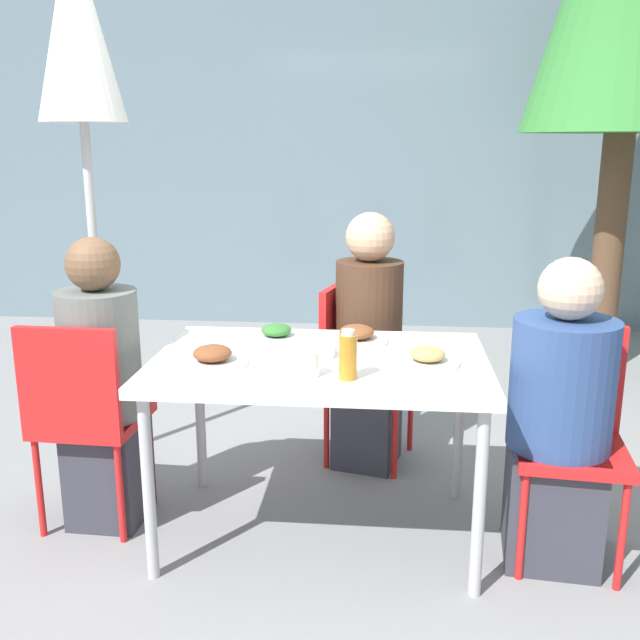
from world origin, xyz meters
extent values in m
plane|color=gray|center=(0.00, 0.00, 0.00)|extent=(24.00, 24.00, 0.00)
cube|color=slate|center=(0.00, 3.53, 1.50)|extent=(10.00, 0.20, 3.00)
cube|color=white|center=(0.00, 0.00, 0.73)|extent=(1.28, 0.84, 0.04)
cylinder|color=#B7B7B7|center=(-0.58, -0.36, 0.35)|extent=(0.04, 0.04, 0.71)
cylinder|color=#B7B7B7|center=(0.58, -0.36, 0.35)|extent=(0.04, 0.04, 0.71)
cylinder|color=#B7B7B7|center=(-0.58, 0.36, 0.35)|extent=(0.04, 0.04, 0.71)
cylinder|color=#B7B7B7|center=(0.58, 0.36, 0.35)|extent=(0.04, 0.04, 0.71)
cube|color=red|center=(-0.94, 0.04, 0.44)|extent=(0.41, 0.41, 0.04)
cube|color=red|center=(-0.95, -0.15, 0.67)|extent=(0.40, 0.05, 0.42)
cylinder|color=red|center=(-1.11, 0.21, 0.21)|extent=(0.03, 0.03, 0.42)
cylinder|color=red|center=(-0.77, 0.20, 0.21)|extent=(0.03, 0.03, 0.42)
cylinder|color=red|center=(-1.12, -0.13, 0.21)|extent=(0.03, 0.03, 0.42)
cylinder|color=red|center=(-0.78, -0.14, 0.21)|extent=(0.03, 0.03, 0.42)
cube|color=#383842|center=(-0.89, 0.03, 0.23)|extent=(0.30, 0.30, 0.46)
cylinder|color=slate|center=(-0.89, 0.03, 0.73)|extent=(0.32, 0.32, 0.53)
sphere|color=brown|center=(-0.89, 0.03, 1.09)|extent=(0.21, 0.21, 0.21)
cube|color=red|center=(0.94, -0.10, 0.44)|extent=(0.44, 0.44, 0.04)
cube|color=red|center=(0.96, 0.08, 0.67)|extent=(0.40, 0.08, 0.42)
cylinder|color=red|center=(1.09, -0.28, 0.21)|extent=(0.03, 0.03, 0.42)
cylinder|color=red|center=(0.76, -0.25, 0.21)|extent=(0.03, 0.03, 0.42)
cylinder|color=red|center=(1.13, 0.06, 0.21)|extent=(0.03, 0.03, 0.42)
cylinder|color=red|center=(0.79, 0.09, 0.21)|extent=(0.03, 0.03, 0.42)
cube|color=#383842|center=(0.89, -0.09, 0.23)|extent=(0.37, 0.37, 0.46)
cylinder|color=navy|center=(0.89, -0.09, 0.70)|extent=(0.37, 0.37, 0.48)
sphere|color=beige|center=(0.89, -0.09, 1.06)|extent=(0.22, 0.22, 0.22)
cube|color=red|center=(0.18, 0.72, 0.44)|extent=(0.49, 0.49, 0.04)
cube|color=red|center=(0.01, 0.77, 0.67)|extent=(0.13, 0.40, 0.42)
cylinder|color=red|center=(0.39, 0.84, 0.21)|extent=(0.03, 0.03, 0.42)
cylinder|color=red|center=(0.31, 0.51, 0.21)|extent=(0.03, 0.03, 0.42)
cylinder|color=red|center=(0.06, 0.93, 0.21)|extent=(0.03, 0.03, 0.42)
cylinder|color=red|center=(-0.02, 0.60, 0.21)|extent=(0.03, 0.03, 0.42)
cube|color=#383842|center=(0.17, 0.67, 0.23)|extent=(0.35, 0.35, 0.46)
cylinder|color=#472D1E|center=(0.17, 0.67, 0.74)|extent=(0.32, 0.32, 0.55)
sphere|color=tan|center=(0.17, 0.67, 1.13)|extent=(0.23, 0.23, 0.23)
cylinder|color=#333333|center=(-1.14, 0.64, 0.03)|extent=(0.36, 0.36, 0.05)
cylinder|color=#BCBCBC|center=(-1.14, 0.64, 1.25)|extent=(0.04, 0.04, 2.50)
cone|color=silver|center=(-1.14, 0.64, 2.07)|extent=(0.39, 0.39, 0.85)
cylinder|color=white|center=(-0.39, -0.12, 0.76)|extent=(0.26, 0.26, 0.01)
ellipsoid|color=brown|center=(-0.39, -0.12, 0.79)|extent=(0.15, 0.15, 0.06)
cylinder|color=white|center=(0.41, -0.04, 0.76)|extent=(0.24, 0.24, 0.01)
ellipsoid|color=tan|center=(0.41, -0.04, 0.79)|extent=(0.13, 0.13, 0.05)
cylinder|color=white|center=(0.13, 0.24, 0.76)|extent=(0.26, 0.26, 0.01)
ellipsoid|color=brown|center=(0.13, 0.24, 0.79)|extent=(0.14, 0.14, 0.06)
cylinder|color=white|center=(-0.21, 0.25, 0.76)|extent=(0.23, 0.23, 0.01)
ellipsoid|color=#33702D|center=(-0.21, 0.25, 0.79)|extent=(0.13, 0.13, 0.05)
cylinder|color=#B7751E|center=(0.12, -0.24, 0.83)|extent=(0.06, 0.06, 0.16)
cylinder|color=white|center=(0.12, -0.24, 0.92)|extent=(0.05, 0.05, 0.02)
cylinder|color=white|center=(-0.02, -0.22, 0.79)|extent=(0.08, 0.08, 0.09)
cylinder|color=white|center=(-0.04, 0.03, 0.78)|extent=(0.19, 0.19, 0.06)
cylinder|color=brown|center=(1.73, 2.31, 0.81)|extent=(0.20, 0.20, 1.61)
camera|label=1|loc=(0.24, -2.61, 1.56)|focal=40.00mm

